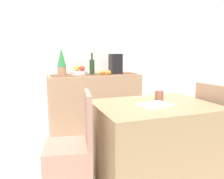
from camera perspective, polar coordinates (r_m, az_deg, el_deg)
The scene contains 19 objects.
ground_plane at distance 2.77m, azimuth 2.68°, elevation -17.34°, with size 6.40×6.40×0.02m, color beige.
room_wall_rear at distance 3.58m, azimuth -4.49°, elevation 11.32°, with size 6.40×0.06×2.70m, color silver.
sideboard_console at distance 3.41m, azimuth -4.21°, elevation -3.85°, with size 1.32×0.42×0.90m, color tan.
table_runner at distance 3.33m, azimuth -4.30°, elevation 3.74°, with size 1.24×0.32×0.01m, color brown.
fruit_bowl at distance 3.28m, azimuth -8.20°, elevation 4.13°, with size 0.23×0.23×0.06m, color silver.
apple_left at distance 3.24m, azimuth -8.88°, elevation 5.21°, with size 0.07×0.07×0.07m, color gold.
apple_upper at distance 3.32m, azimuth -7.46°, elevation 5.35°, with size 0.07×0.07×0.07m, color gold.
apple_front at distance 3.31m, azimuth -8.64°, elevation 5.27°, with size 0.07×0.07×0.07m, color #90A32E.
apple_rear at distance 3.22m, azimuth -7.41°, elevation 5.25°, with size 0.08×0.08×0.08m, color #BD3C2B.
wine_bottle at distance 3.31m, azimuth -4.99°, elevation 5.67°, with size 0.07×0.07×0.31m.
coffee_maker at distance 3.42m, azimuth 0.87°, elevation 6.36°, with size 0.16×0.18×0.30m, color black.
potted_plant at distance 3.23m, azimuth -12.39°, elevation 6.77°, with size 0.12×0.12×0.38m.
orange_loose_far at distance 3.28m, azimuth -0.79°, elevation 4.22°, with size 0.07×0.07×0.07m, color orange.
orange_loose_end at distance 3.32m, azimuth -2.39°, elevation 4.27°, with size 0.07×0.07×0.07m, color orange.
dining_table at distance 2.35m, azimuth 10.21°, elevation -12.37°, with size 1.12×0.85×0.74m, color #A2835A.
open_book at distance 2.17m, azimuth 10.68°, elevation -3.75°, with size 0.28×0.21×0.02m, color white.
coffee_cup at distance 2.39m, azimuth 11.61°, elevation -1.51°, with size 0.08×0.08×0.10m, color brown.
chair_near_window at distance 2.14m, azimuth -10.35°, elevation -17.80°, with size 0.46×0.46×0.90m.
chair_by_corner at distance 2.87m, azimuth 24.87°, elevation -11.27°, with size 0.46×0.46×0.90m.
Camera 1 is at (-0.95, -2.27, 1.25)m, focal length 36.89 mm.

